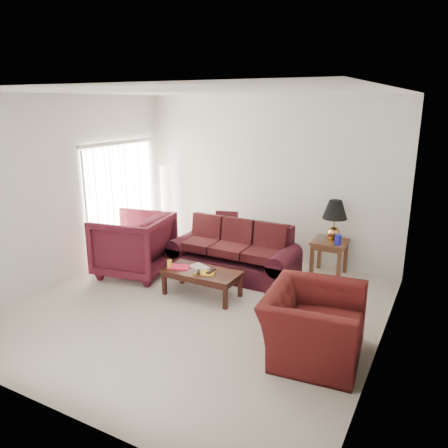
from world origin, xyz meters
name	(u,v)px	position (x,y,z in m)	size (l,w,h in m)	color
floor	(196,308)	(0.00, 0.00, 0.00)	(5.00, 5.00, 0.00)	beige
blinds	(122,200)	(-2.42, 1.30, 1.08)	(0.10, 2.00, 2.16)	silver
sofa	(233,250)	(-0.11, 1.36, 0.45)	(2.18, 0.94, 0.89)	black
throw_pillow	(227,222)	(-0.60, 2.08, 0.70)	(0.41, 0.12, 0.41)	black
end_table	(329,258)	(1.34, 2.15, 0.31)	(0.56, 0.56, 0.61)	#492919
table_lamp	(334,221)	(1.38, 2.20, 0.96)	(0.41, 0.41, 0.69)	#B67A39
clock	(321,238)	(1.21, 2.01, 0.69)	(0.15, 0.05, 0.15)	#ADADB1
blue_canister	(338,240)	(1.50, 2.00, 0.70)	(0.11, 0.11, 0.17)	#18179A
picture_frame	(327,233)	(1.23, 2.33, 0.69)	(0.13, 0.02, 0.16)	white
floor_lamp	(167,206)	(-2.05, 2.20, 0.83)	(0.27, 0.27, 1.66)	white
armchair_left	(134,245)	(-1.62, 0.61, 0.53)	(1.13, 1.16, 1.05)	#47101C
armchair_right	(313,324)	(1.84, -0.39, 0.40)	(1.22, 1.07, 0.79)	#400F0E
coffee_table	(202,283)	(-0.14, 0.40, 0.20)	(1.16, 0.58, 0.41)	black
magazine_red	(179,267)	(-0.51, 0.35, 0.41)	(0.31, 0.23, 0.02)	red
magazine_white	(199,267)	(-0.26, 0.50, 0.41)	(0.29, 0.22, 0.02)	silver
magazine_orange	(205,273)	(-0.05, 0.34, 0.41)	(0.29, 0.22, 0.02)	orange
remote_a	(199,272)	(-0.12, 0.27, 0.43)	(0.05, 0.17, 0.02)	black
remote_b	(211,271)	(0.02, 0.39, 0.43)	(0.06, 0.19, 0.02)	black
yellow_glass	(169,264)	(-0.64, 0.26, 0.47)	(0.08, 0.08, 0.13)	gold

